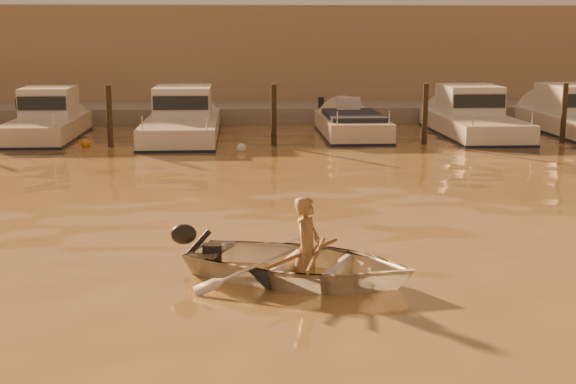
{
  "coord_description": "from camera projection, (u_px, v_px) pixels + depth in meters",
  "views": [
    {
      "loc": [
        -1.4,
        -12.26,
        3.71
      ],
      "look_at": [
        -0.47,
        2.35,
        0.75
      ],
      "focal_mm": 50.0,
      "sensor_mm": 36.0,
      "label": 1
    }
  ],
  "objects": [
    {
      "name": "piling_4",
      "position": [
        564.0,
        116.0,
        26.73
      ],
      "size": [
        0.18,
        0.18,
        2.2
      ],
      "primitive_type": "cylinder",
      "color": "#2D2319",
      "rests_on": "ground_plane"
    },
    {
      "name": "fender_d",
      "position": [
        387.0,
        140.0,
        26.75
      ],
      "size": [
        0.3,
        0.3,
        0.3
      ],
      "primitive_type": "sphere",
      "color": "#EC511B",
      "rests_on": "ground_plane"
    },
    {
      "name": "outboard_motor",
      "position": [
        211.0,
        252.0,
        12.61
      ],
      "size": [
        0.98,
        0.73,
        0.7
      ],
      "primitive_type": null,
      "rotation": [
        0.0,
        0.0,
        -0.42
      ],
      "color": "black",
      "rests_on": "dinghy"
    },
    {
      "name": "piling_3",
      "position": [
        425.0,
        117.0,
        26.44
      ],
      "size": [
        0.18,
        0.18,
        2.2
      ],
      "primitive_type": "cylinder",
      "color": "#2D2319",
      "rests_on": "ground_plane"
    },
    {
      "name": "moored_boat_4",
      "position": [
        474.0,
        118.0,
        28.79
      ],
      "size": [
        2.41,
        7.37,
        1.75
      ],
      "primitive_type": null,
      "color": "silver",
      "rests_on": "ground_plane"
    },
    {
      "name": "piling_2",
      "position": [
        274.0,
        118.0,
        26.13
      ],
      "size": [
        0.18,
        0.18,
        2.2
      ],
      "primitive_type": "cylinder",
      "color": "#2D2319",
      "rests_on": "ground_plane"
    },
    {
      "name": "person",
      "position": [
        307.0,
        249.0,
        12.02
      ],
      "size": [
        0.58,
        0.68,
        1.59
      ],
      "primitive_type": "imported",
      "rotation": [
        0.0,
        0.0,
        1.15
      ],
      "color": "#927049",
      "rests_on": "dinghy"
    },
    {
      "name": "fender_b",
      "position": [
        86.0,
        144.0,
        26.0
      ],
      "size": [
        0.3,
        0.3,
        0.3
      ],
      "primitive_type": "sphere",
      "color": "#C57217",
      "rests_on": "ground_plane"
    },
    {
      "name": "dinghy",
      "position": [
        301.0,
        264.0,
        12.11
      ],
      "size": [
        4.24,
        3.73,
        0.73
      ],
      "primitive_type": "imported",
      "rotation": [
        0.0,
        0.0,
        1.15
      ],
      "color": "silver",
      "rests_on": "ground_plane"
    },
    {
      "name": "fender_c",
      "position": [
        241.0,
        148.0,
        25.02
      ],
      "size": [
        0.3,
        0.3,
        0.3
      ],
      "primitive_type": "sphere",
      "color": "silver",
      "rests_on": "ground_plane"
    },
    {
      "name": "oar_port",
      "position": [
        316.0,
        254.0,
        11.99
      ],
      "size": [
        0.5,
        2.07,
        0.13
      ],
      "primitive_type": "cylinder",
      "rotation": [
        1.54,
        0.0,
        -0.21
      ],
      "color": "brown",
      "rests_on": "dinghy"
    },
    {
      "name": "moored_boat_3",
      "position": [
        352.0,
        130.0,
        28.59
      ],
      "size": [
        2.13,
        6.12,
        0.95
      ],
      "primitive_type": null,
      "color": "beige",
      "rests_on": "ground_plane"
    },
    {
      "name": "ground_plane",
      "position": [
        327.0,
        267.0,
        12.82
      ],
      "size": [
        160.0,
        160.0,
        0.0
      ],
      "primitive_type": "plane",
      "color": "olive",
      "rests_on": "ground"
    },
    {
      "name": "fender_e",
      "position": [
        513.0,
        143.0,
        26.23
      ],
      "size": [
        0.3,
        0.3,
        0.3
      ],
      "primitive_type": "sphere",
      "color": "white",
      "rests_on": "ground_plane"
    },
    {
      "name": "waterfront_building",
      "position": [
        265.0,
        58.0,
        38.75
      ],
      "size": [
        46.0,
        7.0,
        4.8
      ],
      "primitive_type": "cube",
      "color": "#9E8466",
      "rests_on": "quay"
    },
    {
      "name": "moored_boat_1",
      "position": [
        46.0,
        121.0,
        27.84
      ],
      "size": [
        2.13,
        6.38,
        1.75
      ],
      "primitive_type": null,
      "color": "beige",
      "rests_on": "ground_plane"
    },
    {
      "name": "moored_boat_2",
      "position": [
        182.0,
        120.0,
        28.14
      ],
      "size": [
        2.47,
        8.22,
        1.75
      ],
      "primitive_type": null,
      "color": "silver",
      "rests_on": "ground_plane"
    },
    {
      "name": "quay",
      "position": [
        270.0,
        116.0,
        33.82
      ],
      "size": [
        52.0,
        4.0,
        1.0
      ],
      "primitive_type": "cube",
      "color": "gray",
      "rests_on": "ground_plane"
    },
    {
      "name": "oar_starboard",
      "position": [
        304.0,
        253.0,
        12.05
      ],
      "size": [
        1.23,
        1.77,
        0.13
      ],
      "primitive_type": "cylinder",
      "rotation": [
        1.54,
        0.0,
        -0.59
      ],
      "color": "brown",
      "rests_on": "dinghy"
    },
    {
      "name": "piling_1",
      "position": [
        110.0,
        119.0,
        25.8
      ],
      "size": [
        0.18,
        0.18,
        2.2
      ],
      "primitive_type": "cylinder",
      "color": "#2D2319",
      "rests_on": "ground_plane"
    }
  ]
}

